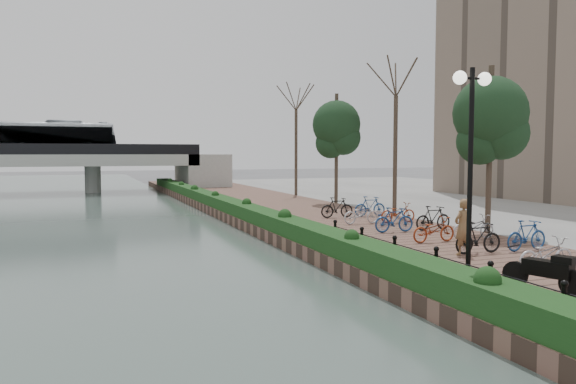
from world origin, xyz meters
TOP-DOWN VIEW (x-y plane):
  - ground at (0.00, 0.00)m, footprint 220.00×220.00m
  - promenade at (4.00, 17.50)m, footprint 8.00×75.00m
  - inland_pavement at (20.00, 17.50)m, footprint 24.00×75.00m
  - hedge at (0.60, 20.00)m, footprint 1.10×56.00m
  - chain_fence at (1.40, 2.00)m, footprint 0.10×14.10m
  - lamppost at (1.69, 2.13)m, footprint 1.02×0.32m
  - motorcycle at (2.75, 0.87)m, footprint 1.02×1.69m
  - pedestrian at (4.00, 5.36)m, footprint 0.72×0.57m
  - bicycle_parking at (5.50, 9.00)m, footprint 2.40×14.69m
  - street_trees at (8.00, 12.68)m, footprint 3.20×37.12m

SIDE VIEW (x-z plane):
  - ground at x=0.00m, z-range 0.00..0.00m
  - promenade at x=4.00m, z-range 0.00..0.50m
  - inland_pavement at x=20.00m, z-range 0.00..0.50m
  - hedge at x=0.60m, z-range 0.50..1.10m
  - chain_fence at x=1.40m, z-range 0.50..1.20m
  - bicycle_parking at x=5.50m, z-range 0.47..1.47m
  - motorcycle at x=2.75m, z-range 0.50..1.51m
  - pedestrian at x=4.00m, z-range 0.50..2.23m
  - street_trees at x=8.00m, z-range 0.29..7.09m
  - lamppost at x=1.69m, z-range 1.61..6.74m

